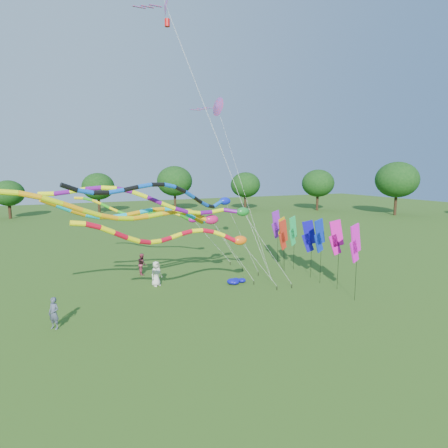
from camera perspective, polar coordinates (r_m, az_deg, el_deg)
name	(u,v)px	position (r m, az deg, el deg)	size (l,w,h in m)	color
ground	(273,309)	(23.25, 7.51, -12.71)	(160.00, 160.00, 0.00)	#2A5316
tree_ring	(310,212)	(25.35, 12.96, 1.78)	(119.33, 118.66, 9.57)	#382314
tube_kite_red	(188,236)	(21.96, -5.46, -1.91)	(12.97, 2.07, 6.42)	black
tube_kite_orange	(133,212)	(22.23, -13.68, 1.82)	(17.05, 2.51, 8.09)	black
tube_kite_purple	(174,204)	(23.08, -7.56, 3.05)	(15.40, 2.38, 8.01)	black
tube_kite_blue	(180,196)	(22.61, -6.69, 4.22)	(13.84, 5.27, 8.20)	black
tube_kite_cyan	(162,215)	(25.20, -9.39, 1.32)	(14.34, 4.13, 7.32)	black
tube_kite_green	(151,213)	(32.48, -11.13, 1.69)	(11.87, 5.22, 6.58)	black
delta_kite_high_a	(165,6)	(29.83, -8.91, 29.97)	(8.47, 5.26, 20.63)	black
delta_kite_high_c	(217,106)	(30.04, -1.08, 17.48)	(4.38, 5.71, 14.14)	black
banner_pole_magenta_b	(336,238)	(26.79, 16.72, -2.00)	(1.15, 0.34, 4.94)	black
banner_pole_green	(293,231)	(31.25, 10.46, -1.08)	(1.11, 0.51, 4.53)	black
banner_pole_magenta_a	(355,243)	(24.64, 19.37, -2.81)	(1.15, 0.32, 5.03)	black
banner_pole_blue_a	(319,236)	(27.83, 14.33, -1.76)	(1.16, 0.28, 4.83)	black
banner_pole_orange	(282,232)	(31.09, 8.87, -1.23)	(1.10, 0.52, 4.45)	black
banner_pole_blue_b	(309,236)	(29.23, 12.79, -1.84)	(1.10, 0.51, 4.51)	black
banner_pole_red	(283,235)	(30.53, 9.03, -1.64)	(1.12, 0.46, 4.34)	black
banner_pole_violet	(276,224)	(33.07, 7.97, -0.07)	(1.15, 0.33, 4.78)	black
blue_nylon_heap	(237,281)	(27.61, 1.99, -8.75)	(1.34, 1.09, 0.46)	#0C0EA4
person_a	(156,274)	(27.47, -10.29, -7.46)	(0.88, 0.57, 1.81)	beige
person_b	(54,313)	(22.03, -24.49, -12.27)	(0.62, 0.41, 1.71)	#434A5E
person_c	(142,264)	(30.58, -12.36, -5.97)	(0.83, 0.65, 1.72)	#9A3849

